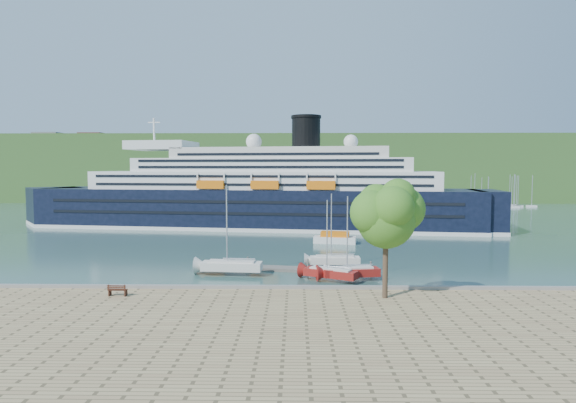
# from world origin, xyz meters

# --- Properties ---
(ground) EXTENTS (400.00, 400.00, 0.00)m
(ground) POSITION_xyz_m (0.00, 0.00, 0.00)
(ground) COLOR #294A45
(ground) RESTS_ON ground
(far_hillside) EXTENTS (400.00, 50.00, 24.00)m
(far_hillside) POSITION_xyz_m (0.00, 145.00, 12.00)
(far_hillside) COLOR #365421
(far_hillside) RESTS_ON ground
(quay_coping) EXTENTS (220.00, 0.50, 0.30)m
(quay_coping) POSITION_xyz_m (0.00, -0.20, 1.15)
(quay_coping) COLOR slate
(quay_coping) RESTS_ON promenade
(cruise_ship) EXTENTS (101.50, 27.54, 22.56)m
(cruise_ship) POSITION_xyz_m (-4.66, 53.28, 11.28)
(cruise_ship) COLOR black
(cruise_ship) RESTS_ON ground
(park_bench) EXTENTS (1.74, 0.76, 1.10)m
(park_bench) POSITION_xyz_m (-11.74, -2.89, 1.55)
(park_bench) COLOR #472114
(park_bench) RESTS_ON promenade
(promenade_tree) EXTENTS (6.68, 6.68, 11.07)m
(promenade_tree) POSITION_xyz_m (11.51, -3.10, 6.54)
(promenade_tree) COLOR #336C1C
(promenade_tree) RESTS_ON promenade
(floating_pontoon) EXTENTS (16.59, 4.94, 0.37)m
(floating_pontoon) POSITION_xyz_m (3.42, 12.25, 0.18)
(floating_pontoon) COLOR slate
(floating_pontoon) RESTS_ON ground
(sailboat_white_near) EXTENTS (7.74, 2.76, 9.79)m
(sailboat_white_near) POSITION_xyz_m (-3.47, 9.92, 4.90)
(sailboat_white_near) COLOR silver
(sailboat_white_near) RESTS_ON ground
(sailboat_red) EXTENTS (6.55, 4.54, 8.33)m
(sailboat_red) POSITION_xyz_m (7.58, 7.14, 4.17)
(sailboat_red) COLOR maroon
(sailboat_red) RESTS_ON ground
(sailboat_white_far) EXTENTS (6.71, 1.94, 8.64)m
(sailboat_white_far) POSITION_xyz_m (8.61, 14.28, 4.32)
(sailboat_white_far) COLOR silver
(sailboat_white_far) RESTS_ON ground
(tender_launch) EXTENTS (7.14, 3.57, 1.89)m
(tender_launch) POSITION_xyz_m (10.15, 33.24, 0.94)
(tender_launch) COLOR orange
(tender_launch) RESTS_ON ground
(sailboat_extra) EXTENTS (6.95, 2.85, 8.72)m
(sailboat_extra) POSITION_xyz_m (9.83, 7.53, 4.36)
(sailboat_extra) COLOR maroon
(sailboat_extra) RESTS_ON ground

